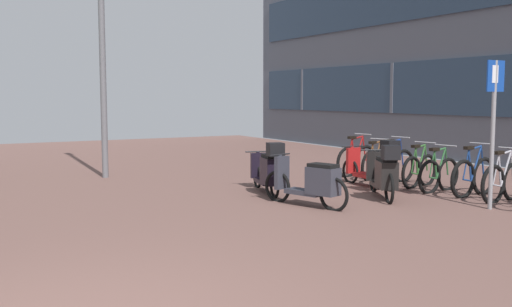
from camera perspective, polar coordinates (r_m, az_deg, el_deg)
ground at (r=5.32m, az=-1.66°, el=-14.87°), size 21.00×40.00×0.13m
bicycle_rack_01 at (r=11.08m, az=23.18°, el=-2.59°), size 1.36×0.48×0.98m
bicycle_rack_02 at (r=11.48m, az=20.64°, el=-2.16°), size 1.41×0.48×1.01m
bicycle_rack_03 at (r=11.75m, az=17.56°, el=-2.01°), size 1.27×0.48×0.94m
bicycle_rack_04 at (r=12.30m, az=15.80°, el=-1.62°), size 1.26×0.47×0.95m
bicycle_rack_05 at (r=12.68m, az=13.40°, el=-1.24°), size 1.38×0.48×1.02m
bicycle_rack_06 at (r=13.21m, az=11.71°, el=-1.06°), size 1.22×0.55×0.93m
bicycle_rack_07 at (r=13.68m, az=9.89°, el=-0.69°), size 1.37×0.48×1.01m
scooter_near at (r=11.88m, az=11.65°, el=-1.16°), size 0.52×1.76×1.02m
scooter_mid at (r=9.70m, az=5.46°, el=-2.88°), size 0.75×1.72×0.87m
scooter_far at (r=10.63m, az=12.50°, el=-1.92°), size 1.03×1.62×1.04m
scooter_extra at (r=10.92m, az=1.27°, el=-1.62°), size 0.74×1.68×1.03m
parking_sign at (r=10.11m, az=22.35°, el=3.28°), size 0.40×0.07×2.42m
lamp_post at (r=13.64m, az=-14.99°, el=13.08°), size 0.20×0.52×6.65m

